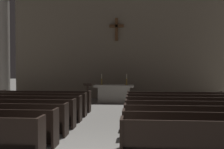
{
  "coord_description": "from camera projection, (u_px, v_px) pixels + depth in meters",
  "views": [
    {
      "loc": [
        1.09,
        -5.42,
        1.98
      ],
      "look_at": [
        0.0,
        7.94,
        1.62
      ],
      "focal_mm": 42.67,
      "sensor_mm": 36.0,
      "label": 1
    }
  ],
  "objects": [
    {
      "name": "pew_right_row_5",
      "position": [
        183.0,
        110.0,
        9.37
      ],
      "size": [
        4.05,
        0.5,
        0.95
      ],
      "color": "black",
      "rests_on": "ground"
    },
    {
      "name": "pew_right_row_3",
      "position": [
        197.0,
        122.0,
        7.32
      ],
      "size": [
        4.05,
        0.5,
        0.95
      ],
      "color": "black",
      "rests_on": "ground"
    },
    {
      "name": "lectern",
      "position": [
        88.0,
        95.0,
        13.78
      ],
      "size": [
        0.44,
        0.36,
        1.15
      ],
      "color": "black",
      "rests_on": "ground"
    },
    {
      "name": "apse_with_cross",
      "position": [
        117.0,
        36.0,
        17.07
      ],
      "size": [
        13.34,
        0.42,
        7.98
      ],
      "color": "gray",
      "rests_on": "ground"
    },
    {
      "name": "pew_right_row_7",
      "position": [
        175.0,
        102.0,
        11.43
      ],
      "size": [
        4.05,
        0.5,
        0.95
      ],
      "color": "black",
      "rests_on": "ground"
    },
    {
      "name": "pew_right_row_4",
      "position": [
        190.0,
        115.0,
        8.35
      ],
      "size": [
        4.05,
        0.5,
        0.95
      ],
      "color": "black",
      "rests_on": "ground"
    },
    {
      "name": "candlestick_left",
      "position": [
        102.0,
        81.0,
        14.91
      ],
      "size": [
        0.16,
        0.16,
        0.61
      ],
      "color": "#B79338",
      "rests_on": "altar"
    },
    {
      "name": "pew_right_row_2",
      "position": [
        208.0,
        131.0,
        6.29
      ],
      "size": [
        4.05,
        0.5,
        0.95
      ],
      "color": "black",
      "rests_on": "ground"
    },
    {
      "name": "pew_right_row_6",
      "position": [
        179.0,
        106.0,
        10.4
      ],
      "size": [
        4.05,
        0.5,
        0.95
      ],
      "color": "black",
      "rests_on": "ground"
    },
    {
      "name": "candlestick_right",
      "position": [
        127.0,
        81.0,
        14.8
      ],
      "size": [
        0.16,
        0.16,
        0.61
      ],
      "color": "#B79338",
      "rests_on": "altar"
    },
    {
      "name": "pew_left_row_4",
      "position": [
        14.0,
        113.0,
        8.81
      ],
      "size": [
        4.05,
        0.5,
        0.95
      ],
      "color": "black",
      "rests_on": "ground"
    },
    {
      "name": "pew_left_row_7",
      "position": [
        45.0,
        101.0,
        11.89
      ],
      "size": [
        4.05,
        0.5,
        0.95
      ],
      "color": "black",
      "rests_on": "ground"
    },
    {
      "name": "pew_left_row_6",
      "position": [
        37.0,
        104.0,
        10.87
      ],
      "size": [
        4.05,
        0.5,
        0.95
      ],
      "color": "black",
      "rests_on": "ground"
    },
    {
      "name": "altar",
      "position": [
        114.0,
        93.0,
        14.87
      ],
      "size": [
        2.2,
        0.9,
        1.01
      ],
      "color": "#A8A399",
      "rests_on": "ground"
    },
    {
      "name": "pew_left_row_5",
      "position": [
        27.0,
        108.0,
        9.84
      ],
      "size": [
        4.05,
        0.5,
        0.95
      ],
      "color": "black",
      "rests_on": "ground"
    },
    {
      "name": "column_left_second",
      "position": [
        3.0,
        44.0,
        14.68
      ],
      "size": [
        1.05,
        1.05,
        6.66
      ],
      "color": "#ADA89E",
      "rests_on": "ground"
    },
    {
      "name": "pew_right_row_1",
      "position": [
        222.0,
        143.0,
        5.26
      ],
      "size": [
        4.05,
        0.5,
        0.95
      ],
      "color": "black",
      "rests_on": "ground"
    }
  ]
}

